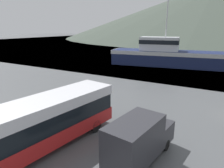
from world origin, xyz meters
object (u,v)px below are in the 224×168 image
delivery_van (139,139)px  fishing_boat (168,55)px  storage_bin (15,110)px  tour_bus (33,125)px

delivery_van → fishing_boat: fishing_boat is taller
delivery_van → storage_bin: delivery_van is taller
tour_bus → delivery_van: (5.74, 2.37, -0.43)m
tour_bus → fishing_boat: bearing=99.3°
delivery_van → fishing_boat: (-6.17, 30.56, 0.78)m
tour_bus → storage_bin: (-5.85, 2.78, -1.27)m
fishing_boat → storage_bin: (-5.41, -30.15, -1.62)m
delivery_van → tour_bus: bearing=-149.5°
storage_bin → tour_bus: bearing=-25.4°
tour_bus → delivery_van: bearing=30.9°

